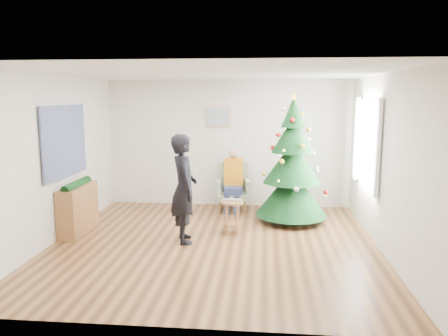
# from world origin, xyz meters

# --- Properties ---
(floor) EXTENTS (5.00, 5.00, 0.00)m
(floor) POSITION_xyz_m (0.00, 0.00, 0.00)
(floor) COLOR brown
(floor) RESTS_ON ground
(ceiling) EXTENTS (5.00, 5.00, 0.00)m
(ceiling) POSITION_xyz_m (0.00, 0.00, 2.60)
(ceiling) COLOR white
(ceiling) RESTS_ON wall_back
(wall_back) EXTENTS (5.00, 0.00, 5.00)m
(wall_back) POSITION_xyz_m (0.00, 2.50, 1.30)
(wall_back) COLOR silver
(wall_back) RESTS_ON floor
(wall_front) EXTENTS (5.00, 0.00, 5.00)m
(wall_front) POSITION_xyz_m (0.00, -2.50, 1.30)
(wall_front) COLOR silver
(wall_front) RESTS_ON floor
(wall_left) EXTENTS (0.00, 5.00, 5.00)m
(wall_left) POSITION_xyz_m (-2.50, 0.00, 1.30)
(wall_left) COLOR silver
(wall_left) RESTS_ON floor
(wall_right) EXTENTS (0.00, 5.00, 5.00)m
(wall_right) POSITION_xyz_m (2.50, 0.00, 1.30)
(wall_right) COLOR silver
(wall_right) RESTS_ON floor
(window_panel) EXTENTS (0.04, 1.30, 1.40)m
(window_panel) POSITION_xyz_m (2.47, 1.00, 1.50)
(window_panel) COLOR white
(window_panel) RESTS_ON wall_right
(curtains) EXTENTS (0.05, 1.75, 1.50)m
(curtains) POSITION_xyz_m (2.44, 1.00, 1.50)
(curtains) COLOR white
(curtains) RESTS_ON wall_right
(christmas_tree) EXTENTS (1.30, 1.30, 2.34)m
(christmas_tree) POSITION_xyz_m (1.26, 1.37, 1.05)
(christmas_tree) COLOR #3F2816
(christmas_tree) RESTS_ON floor
(stool) EXTENTS (0.37, 0.37, 0.56)m
(stool) POSITION_xyz_m (0.24, 0.53, 0.29)
(stool) COLOR brown
(stool) RESTS_ON floor
(laptop) EXTENTS (0.31, 0.21, 0.02)m
(laptop) POSITION_xyz_m (0.24, 0.53, 0.57)
(laptop) COLOR silver
(laptop) RESTS_ON stool
(armchair) EXTENTS (0.73, 0.68, 0.95)m
(armchair) POSITION_xyz_m (0.14, 2.06, 0.34)
(armchair) COLOR gray
(armchair) RESTS_ON floor
(seated_person) EXTENTS (0.40, 0.56, 1.25)m
(seated_person) POSITION_xyz_m (0.14, 2.01, 0.63)
(seated_person) COLOR navy
(seated_person) RESTS_ON armchair
(standing_man) EXTENTS (0.58, 0.72, 1.70)m
(standing_man) POSITION_xyz_m (-0.48, 0.09, 0.85)
(standing_man) COLOR black
(standing_man) RESTS_ON floor
(game_controller) EXTENTS (0.07, 0.13, 0.04)m
(game_controller) POSITION_xyz_m (-0.30, 0.06, 1.14)
(game_controller) COLOR white
(game_controller) RESTS_ON standing_man
(console) EXTENTS (0.31, 1.00, 0.80)m
(console) POSITION_xyz_m (-2.33, 0.36, 0.40)
(console) COLOR brown
(console) RESTS_ON floor
(garland) EXTENTS (0.14, 0.90, 0.14)m
(garland) POSITION_xyz_m (-2.33, 0.36, 0.82)
(garland) COLOR black
(garland) RESTS_ON console
(tapestry) EXTENTS (0.03, 1.50, 1.15)m
(tapestry) POSITION_xyz_m (-2.46, 0.30, 1.55)
(tapestry) COLOR black
(tapestry) RESTS_ON wall_left
(framed_picture) EXTENTS (0.52, 0.05, 0.42)m
(framed_picture) POSITION_xyz_m (-0.20, 2.46, 1.85)
(framed_picture) COLOR tan
(framed_picture) RESTS_ON wall_back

